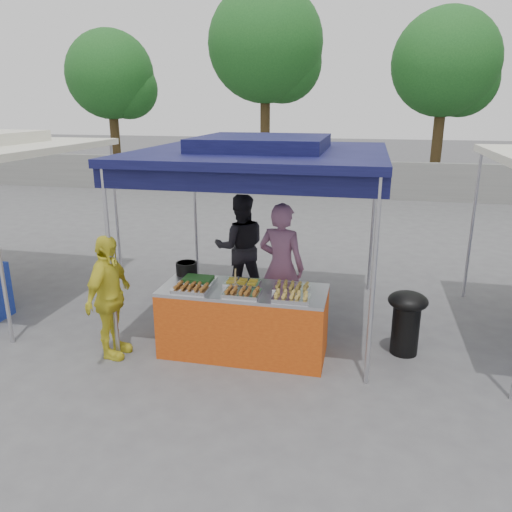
% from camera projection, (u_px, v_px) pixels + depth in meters
% --- Properties ---
extents(ground_plane, '(80.00, 80.00, 0.00)m').
position_uv_depth(ground_plane, '(246.00, 348.00, 6.33)').
color(ground_plane, '#575759').
extents(back_wall, '(40.00, 0.25, 1.20)m').
position_uv_depth(back_wall, '(325.00, 179.00, 16.42)').
color(back_wall, gray).
rests_on(back_wall, ground_plane).
extents(main_canopy, '(3.20, 3.20, 2.57)m').
position_uv_depth(main_canopy, '(262.00, 152.00, 6.54)').
color(main_canopy, '#B6B6BD').
rests_on(main_canopy, ground_plane).
extents(tree_0, '(3.38, 3.30, 5.67)m').
position_uv_depth(tree_0, '(115.00, 79.00, 19.00)').
color(tree_0, '#3F2F18').
rests_on(tree_0, ground_plane).
extents(tree_1, '(4.11, 4.11, 7.07)m').
position_uv_depth(tree_1, '(270.00, 49.00, 17.84)').
color(tree_1, '#3F2F18').
rests_on(tree_1, ground_plane).
extents(tree_2, '(3.55, 3.50, 6.01)m').
position_uv_depth(tree_2, '(449.00, 67.00, 16.49)').
color(tree_2, '#3F2F18').
rests_on(tree_2, ground_plane).
extents(vendor_table, '(2.00, 0.80, 0.85)m').
position_uv_depth(vendor_table, '(244.00, 321.00, 6.11)').
color(vendor_table, '#BC4411').
rests_on(vendor_table, ground_plane).
extents(food_tray_fl, '(0.42, 0.30, 0.07)m').
position_uv_depth(food_tray_fl, '(191.00, 289.00, 5.89)').
color(food_tray_fl, silver).
rests_on(food_tray_fl, vendor_table).
extents(food_tray_fm, '(0.42, 0.30, 0.07)m').
position_uv_depth(food_tray_fm, '(242.00, 293.00, 5.76)').
color(food_tray_fm, silver).
rests_on(food_tray_fm, vendor_table).
extents(food_tray_fr, '(0.42, 0.30, 0.07)m').
position_uv_depth(food_tray_fr, '(292.00, 297.00, 5.63)').
color(food_tray_fr, silver).
rests_on(food_tray_fr, vendor_table).
extents(food_tray_bl, '(0.42, 0.30, 0.07)m').
position_uv_depth(food_tray_bl, '(198.00, 280.00, 6.17)').
color(food_tray_bl, silver).
rests_on(food_tray_bl, vendor_table).
extents(food_tray_bm, '(0.42, 0.30, 0.07)m').
position_uv_depth(food_tray_bm, '(242.00, 283.00, 6.08)').
color(food_tray_bm, silver).
rests_on(food_tray_bm, vendor_table).
extents(food_tray_br, '(0.42, 0.30, 0.07)m').
position_uv_depth(food_tray_br, '(292.00, 288.00, 5.92)').
color(food_tray_br, silver).
rests_on(food_tray_br, vendor_table).
extents(cooking_pot, '(0.27, 0.27, 0.16)m').
position_uv_depth(cooking_pot, '(187.00, 268.00, 6.47)').
color(cooking_pot, black).
rests_on(cooking_pot, vendor_table).
extents(skewer_cup, '(0.07, 0.07, 0.09)m').
position_uv_depth(skewer_cup, '(235.00, 288.00, 5.88)').
color(skewer_cup, '#B6B6BD').
rests_on(skewer_cup, vendor_table).
extents(wok_burner, '(0.48, 0.48, 0.81)m').
position_uv_depth(wok_burner, '(406.00, 317.00, 6.09)').
color(wok_burner, black).
rests_on(wok_burner, ground_plane).
extents(crate_left, '(0.48, 0.34, 0.29)m').
position_uv_depth(crate_left, '(224.00, 319.00, 6.83)').
color(crate_left, '#13259E').
rests_on(crate_left, ground_plane).
extents(crate_right, '(0.52, 0.36, 0.31)m').
position_uv_depth(crate_right, '(281.00, 320.00, 6.80)').
color(crate_right, '#13259E').
rests_on(crate_right, ground_plane).
extents(crate_stacked, '(0.50, 0.35, 0.30)m').
position_uv_depth(crate_stacked, '(281.00, 299.00, 6.71)').
color(crate_stacked, '#13259E').
rests_on(crate_stacked, crate_right).
extents(vendor_woman, '(0.72, 0.55, 1.75)m').
position_uv_depth(vendor_woman, '(281.00, 267.00, 6.69)').
color(vendor_woman, '#855575').
rests_on(vendor_woman, ground_plane).
extents(helper_man, '(0.97, 0.85, 1.67)m').
position_uv_depth(helper_man, '(241.00, 247.00, 7.77)').
color(helper_man, black).
rests_on(helper_man, ground_plane).
extents(customer_person, '(0.41, 0.91, 1.53)m').
position_uv_depth(customer_person, '(109.00, 297.00, 5.95)').
color(customer_person, yellow).
rests_on(customer_person, ground_plane).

